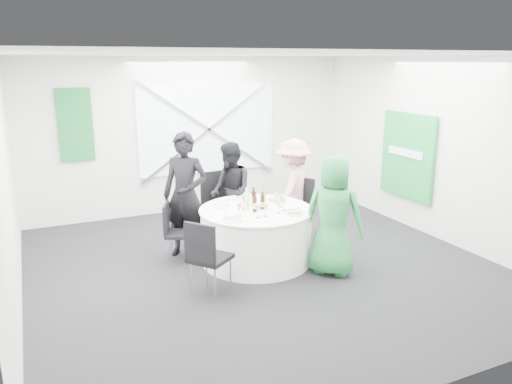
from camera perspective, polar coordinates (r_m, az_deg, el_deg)
name	(u,v)px	position (r m, az deg, el deg)	size (l,w,h in m)	color
floor	(262,266)	(6.91, 0.70, -8.43)	(6.00, 6.00, 0.00)	black
ceiling	(263,54)	(6.35, 0.78, 15.47)	(6.00, 6.00, 0.00)	silver
wall_back	(192,135)	(9.24, -7.34, 6.46)	(6.00, 6.00, 0.00)	silver
wall_front	(430,239)	(4.09, 19.22, -5.05)	(6.00, 6.00, 0.00)	silver
wall_left	(6,190)	(5.89, -26.64, 0.17)	(6.00, 6.00, 0.00)	silver
wall_right	(438,149)	(8.21, 20.05, 4.63)	(6.00, 6.00, 0.00)	silver
window_panel	(208,129)	(9.29, -5.50, 7.17)	(2.60, 0.03, 1.60)	white
window_brace_a	(209,129)	(9.25, -5.42, 7.14)	(0.05, 0.05, 3.16)	silver
window_brace_b	(209,129)	(9.25, -5.42, 7.14)	(0.05, 0.05, 3.16)	silver
green_banner	(75,125)	(8.77, -19.94, 7.22)	(0.55, 0.04, 1.20)	#125D22
green_sign	(407,156)	(8.64, 16.88, 4.00)	(0.05, 1.20, 1.40)	#1A9237
banquet_table	(256,235)	(6.94, 0.00, -4.95)	(1.56, 1.56, 0.76)	white
chair_back	(217,199)	(7.90, -4.44, -0.78)	(0.51, 0.52, 1.03)	black
chair_back_left	(174,228)	(6.98, -9.33, -4.14)	(0.50, 0.50, 0.83)	black
chair_back_right	(298,204)	(7.73, 4.81, -1.41)	(0.61, 0.60, 0.98)	black
chair_front_right	(335,233)	(6.82, 8.99, -4.60)	(0.53, 0.52, 0.83)	black
chair_front_left	(206,253)	(5.88, -5.74, -6.95)	(0.60, 0.60, 0.95)	black
person_man_back_left	(185,195)	(7.07, -8.07, -0.37)	(0.65, 0.43, 1.78)	black
person_man_back	(231,191)	(7.75, -2.92, 0.11)	(0.74, 0.41, 1.52)	black
person_woman_pink	(293,189)	(7.81, 4.27, 0.37)	(1.01, 0.47, 1.57)	pink
person_woman_green	(334,215)	(6.51, 8.85, -2.66)	(0.78, 0.50, 1.59)	#24873D
plate_back	(246,198)	(7.31, -1.16, -0.73)	(0.27, 0.27, 0.01)	silver
plate_back_left	(221,206)	(6.93, -4.00, -1.65)	(0.25, 0.25, 0.01)	silver
plate_back_right	(274,199)	(7.23, 2.05, -0.85)	(0.26, 0.26, 0.04)	silver
plate_front_right	(294,212)	(6.64, 4.37, -2.31)	(0.28, 0.28, 0.04)	silver
plate_front_left	(232,220)	(6.34, -2.73, -3.22)	(0.25, 0.25, 0.01)	silver
napkin	(232,216)	(6.38, -2.71, -2.79)	(0.19, 0.12, 0.05)	white
beer_bottle_a	(245,203)	(6.74, -1.25, -1.23)	(0.06, 0.06, 0.27)	#361809
beer_bottle_b	(254,199)	(6.94, -0.28, -0.75)	(0.06, 0.06, 0.27)	#361809
beer_bottle_c	(262,203)	(6.78, 0.74, -1.24)	(0.06, 0.06, 0.24)	#361809
beer_bottle_d	(255,204)	(6.67, -0.16, -1.39)	(0.06, 0.06, 0.28)	#361809
green_water_bottle	(263,197)	(6.94, 0.83, -0.54)	(0.08, 0.08, 0.32)	green
clear_water_bottle	(247,202)	(6.72, -1.08, -1.10)	(0.08, 0.08, 0.31)	white
wine_glass_a	(239,207)	(6.47, -1.91, -1.74)	(0.07, 0.07, 0.17)	white
wine_glass_b	(258,208)	(6.42, 0.21, -1.88)	(0.07, 0.07, 0.17)	white
wine_glass_c	(279,204)	(6.63, 2.64, -1.35)	(0.07, 0.07, 0.17)	white
wine_glass_d	(277,195)	(7.03, 2.38, -0.40)	(0.07, 0.07, 0.17)	white
wine_glass_e	(281,198)	(6.90, 2.91, -0.70)	(0.07, 0.07, 0.17)	white
wine_glass_f	(284,201)	(6.75, 3.21, -1.05)	(0.07, 0.07, 0.17)	white
wine_glass_g	(265,207)	(6.47, 1.09, -1.75)	(0.07, 0.07, 0.17)	white
fork_a	(249,198)	(7.36, -0.86, -0.65)	(0.01, 0.15, 0.01)	silver
knife_a	(230,200)	(7.25, -2.97, -0.92)	(0.01, 0.15, 0.01)	silver
fork_b	(228,219)	(6.40, -3.16, -3.10)	(0.01, 0.15, 0.01)	silver
knife_b	(247,222)	(6.28, -1.04, -3.41)	(0.01, 0.15, 0.01)	silver
fork_c	(293,216)	(6.54, 4.24, -2.71)	(0.01, 0.15, 0.01)	silver
knife_c	(298,208)	(6.86, 4.81, -1.87)	(0.01, 0.15, 0.01)	silver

